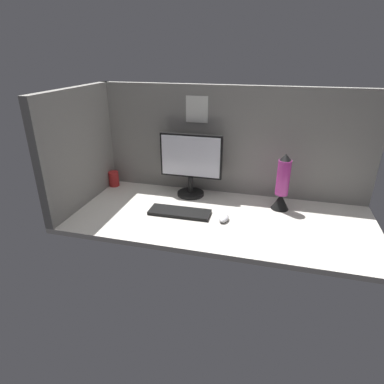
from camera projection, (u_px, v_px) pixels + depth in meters
The scene contains 8 objects.
ground_plane at pixel (218, 217), 193.78cm from camera, with size 180.00×80.00×3.00cm, color beige.
cubicle_wall_back at pixel (230, 141), 212.01cm from camera, with size 180.00×5.50×71.14cm.
cubicle_wall_side at pixel (81, 147), 199.03cm from camera, with size 5.00×80.00×71.14cm, color gray.
monitor at pixel (191, 162), 211.60cm from camera, with size 41.35×18.00×41.76cm.
keyboard at pixel (180, 212), 194.38cm from camera, with size 37.00×13.00×2.00cm, color black.
mouse at pixel (224, 218), 186.31cm from camera, with size 5.60×9.60×3.40cm, color silver.
mug_red_plastic at pixel (114, 179), 233.01cm from camera, with size 7.17×7.17×10.65cm.
lava_lamp at pixel (282, 187), 195.12cm from camera, with size 10.85×10.85×35.52cm.
Camera 1 is at (27.82, -169.64, 90.60)cm, focal length 30.16 mm.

